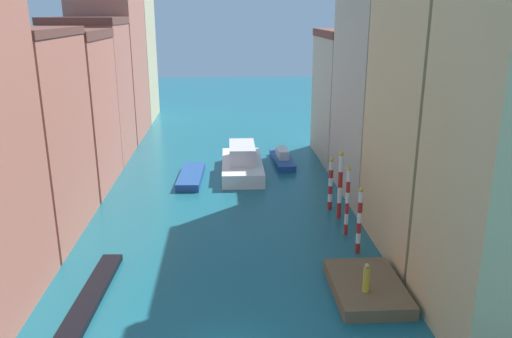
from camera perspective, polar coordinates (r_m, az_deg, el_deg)
name	(u,v)px	position (r m, az deg, el deg)	size (l,w,h in m)	color
ground_plane	(224,183)	(45.02, -3.56, -1.54)	(154.00, 154.00, 0.00)	#196070
building_left_1	(20,136)	(36.24, -24.89, 3.36)	(6.91, 9.95, 13.47)	#C6705B
building_left_2	(66,111)	(45.57, -20.47, 6.14)	(6.91, 9.36, 13.06)	#C6705B
building_left_3	(92,90)	(53.89, -17.91, 8.42)	(6.91, 8.40, 13.96)	#C6705B
building_left_4	(110,52)	(63.41, -15.95, 12.46)	(6.91, 11.24, 19.86)	#C6705B
building_left_5	(127,45)	(73.72, -14.26, 13.24)	(6.91, 9.56, 20.11)	beige
building_right_1	(447,78)	(31.98, 20.59, 9.54)	(6.91, 9.98, 21.46)	#DBB77A
building_right_2	(390,70)	(41.78, 14.73, 10.62)	(6.91, 10.98, 20.08)	#BCB299
building_right_3	(354,96)	(52.42, 10.86, 8.07)	(6.91, 10.34, 12.80)	#BCB299
waterfront_dock	(367,287)	(28.51, 12.29, -12.80)	(3.66, 5.50, 0.67)	brown
person_on_dock	(366,278)	(27.13, 12.23, -11.86)	(0.36, 0.36, 1.56)	gold
mooring_pole_0	(359,220)	(31.97, 11.47, -5.60)	(0.31, 0.31, 4.33)	red
mooring_pole_1	(347,201)	(34.37, 10.18, -3.49)	(0.29, 0.29, 4.77)	red
mooring_pole_2	(340,185)	(37.05, 9.39, -1.72)	(0.35, 0.35, 5.01)	red
mooring_pole_3	(331,183)	(38.68, 8.34, -1.57)	(0.36, 0.36, 4.10)	red
vaporetto_white	(242,163)	(47.27, -1.56, 0.69)	(3.75, 9.26, 2.78)	white
gondola_black	(91,296)	(28.76, -17.95, -13.37)	(1.62, 8.99, 0.35)	black
motorboat_0	(191,176)	(46.06, -7.25, -0.80)	(2.30, 6.95, 0.64)	#234C93
motorboat_1	(282,158)	(50.77, 2.94, 1.20)	(1.97, 6.69, 1.46)	#234C93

